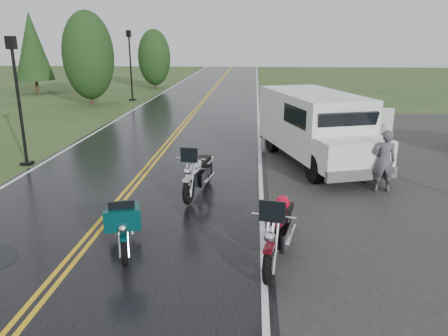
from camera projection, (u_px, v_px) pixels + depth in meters
name	position (u px, v px, depth m)	size (l,w,h in m)	color
ground	(95.00, 233.00, 9.94)	(120.00, 120.00, 0.00)	#2D471E
road	(174.00, 137.00, 19.49)	(8.00, 100.00, 0.04)	black
motorcycle_red	(270.00, 248.00, 7.59)	(0.92, 2.53, 1.49)	#520913
motorcycle_teal	(123.00, 238.00, 8.23)	(0.79, 2.16, 1.28)	#053839
motorcycle_silver	(188.00, 180.00, 11.27)	(0.91, 2.50, 1.48)	#A5A7AD
van_white	(317.00, 143.00, 12.99)	(2.38, 6.35, 2.50)	white
person_at_van	(384.00, 162.00, 12.32)	(0.65, 0.43, 1.79)	#4A4A4F
lamp_post_near_left	(19.00, 102.00, 14.65)	(0.37, 0.37, 4.37)	black
lamp_post_far_left	(131.00, 66.00, 30.33)	(0.41, 0.41, 4.82)	black
tree_left_mid	(89.00, 65.00, 28.34)	(3.27, 3.27, 5.11)	#1E3D19
tree_left_far	(155.00, 64.00, 37.58)	(2.78, 2.78, 4.28)	#1E3D19
pine_left_far	(33.00, 54.00, 34.01)	(2.92, 2.92, 6.09)	#1E3D19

